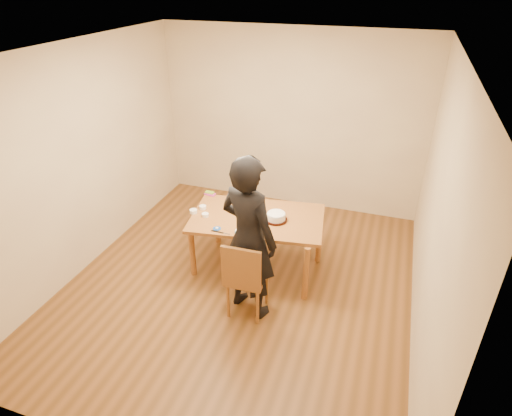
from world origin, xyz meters
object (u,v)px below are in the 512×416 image
(dining_table, at_px, (257,218))
(dining_chair, at_px, (248,278))
(cake_plate, at_px, (276,220))
(person, at_px, (249,239))
(cake, at_px, (276,216))

(dining_table, xyz_separation_m, dining_chair, (0.15, -0.78, -0.28))
(dining_chair, distance_m, cake_plate, 0.83)
(cake_plate, bearing_deg, dining_table, 178.57)
(cake_plate, bearing_deg, dining_chair, -96.46)
(person, bearing_deg, cake_plate, -76.98)
(dining_table, relative_size, dining_chair, 4.02)
(cake_plate, height_order, cake, cake)
(dining_chair, distance_m, person, 0.48)
(person, bearing_deg, cake, -76.98)
(cake, distance_m, person, 0.74)
(dining_chair, relative_size, cake, 1.79)
(dining_chair, relative_size, person, 0.21)
(cake, height_order, person, person)
(dining_table, relative_size, cake, 7.19)
(dining_table, relative_size, person, 0.85)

